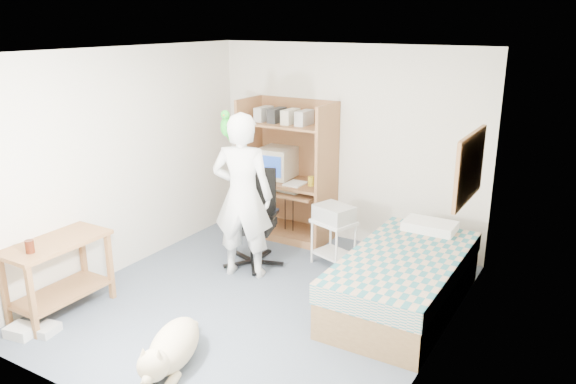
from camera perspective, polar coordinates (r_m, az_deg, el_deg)
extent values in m
plane|color=#4A5865|center=(5.91, -2.76, -10.86)|extent=(4.00, 4.00, 0.00)
cube|color=silver|center=(7.13, 5.99, 4.72)|extent=(3.60, 0.02, 2.50)
cube|color=silver|center=(4.73, 15.57, -2.32)|extent=(0.02, 4.00, 2.50)
cube|color=silver|center=(6.58, -16.15, 3.07)|extent=(0.02, 4.00, 2.50)
cube|color=white|center=(5.23, -3.16, 14.12)|extent=(3.60, 4.00, 0.02)
cube|color=brown|center=(7.58, -3.87, 2.80)|extent=(0.04, 0.60, 1.80)
cube|color=brown|center=(7.01, 3.98, 1.60)|extent=(0.04, 0.60, 1.80)
cube|color=brown|center=(7.52, 1.03, 2.72)|extent=(1.20, 0.02, 1.80)
cube|color=brown|center=(7.32, -0.10, 1.02)|extent=(1.12, 0.60, 0.04)
cube|color=brown|center=(7.28, -0.42, 0.11)|extent=(1.00, 0.50, 0.03)
cube|color=brown|center=(7.14, -0.10, 6.88)|extent=(1.12, 0.55, 0.03)
cube|color=brown|center=(7.54, -0.10, -4.03)|extent=(1.12, 0.60, 0.10)
cube|color=brown|center=(5.80, 11.54, -9.78)|extent=(1.00, 2.00, 0.36)
cube|color=#2B6E74|center=(5.68, 11.71, -7.26)|extent=(1.02, 2.02, 0.20)
cube|color=white|center=(6.34, 14.21, -3.45)|extent=(0.55, 0.35, 0.12)
cube|color=brown|center=(5.82, -22.57, -4.80)|extent=(0.50, 1.00, 0.04)
cube|color=brown|center=(5.89, -26.83, -9.12)|extent=(0.05, 0.05, 0.70)
cube|color=brown|center=(5.58, -24.55, -10.26)|extent=(0.05, 0.05, 0.70)
cube|color=brown|center=(6.36, -20.07, -6.38)|extent=(0.05, 0.05, 0.70)
cube|color=brown|center=(6.07, -17.63, -7.25)|extent=(0.05, 0.05, 0.70)
cube|color=brown|center=(6.02, -21.99, -9.49)|extent=(0.46, 0.92, 0.03)
cube|color=#9B7245|center=(5.52, 18.03, 2.41)|extent=(0.03, 0.90, 0.60)
cube|color=brown|center=(5.45, 18.29, 5.56)|extent=(0.04, 0.94, 0.04)
cube|color=brown|center=(5.60, 17.71, -0.65)|extent=(0.04, 0.94, 0.04)
cylinder|color=black|center=(6.68, -3.56, -7.03)|extent=(0.63, 0.63, 0.06)
cylinder|color=black|center=(6.60, -3.59, -5.46)|extent=(0.06, 0.06, 0.42)
cube|color=black|center=(6.51, -3.63, -3.42)|extent=(0.61, 0.61, 0.08)
cube|color=black|center=(6.62, -3.12, 0.09)|extent=(0.44, 0.20, 0.57)
cube|color=black|center=(6.53, -5.86, -1.95)|extent=(0.14, 0.31, 0.04)
cube|color=black|center=(6.39, -1.41, -2.29)|extent=(0.14, 0.31, 0.04)
imported|color=white|center=(6.15, -4.63, -0.42)|extent=(0.78, 0.63, 1.85)
ellipsoid|color=#148B22|center=(6.10, -6.24, 6.62)|extent=(0.14, 0.14, 0.22)
sphere|color=#148B22|center=(6.03, -6.41, 7.82)|extent=(0.09, 0.09, 0.09)
cone|color=#D95613|center=(5.99, -6.55, 7.75)|extent=(0.05, 0.05, 0.04)
cylinder|color=#148B22|center=(6.17, -6.05, 5.57)|extent=(0.08, 0.15, 0.13)
ellipsoid|color=tan|center=(4.95, -11.47, -15.00)|extent=(0.59, 0.82, 0.34)
sphere|color=tan|center=(4.59, -13.53, -16.76)|extent=(0.25, 0.25, 0.25)
cone|color=tan|center=(4.54, -14.49, -15.56)|extent=(0.07, 0.07, 0.09)
cone|color=tan|center=(4.49, -12.99, -15.82)|extent=(0.07, 0.07, 0.09)
ellipsoid|color=tan|center=(4.54, -14.04, -17.89)|extent=(0.12, 0.16, 0.08)
cylinder|color=tan|center=(5.30, -9.82, -13.39)|extent=(0.14, 0.24, 0.12)
cube|color=silver|center=(6.52, 4.68, -3.06)|extent=(0.55, 0.49, 0.04)
cube|color=silver|center=(6.66, 4.60, -6.23)|extent=(0.50, 0.44, 0.03)
cylinder|color=silver|center=(6.57, 2.45, -5.33)|extent=(0.03, 0.03, 0.53)
cylinder|color=silver|center=(6.41, 5.62, -6.01)|extent=(0.03, 0.03, 0.53)
cylinder|color=silver|center=(6.82, 3.69, -4.46)|extent=(0.03, 0.03, 0.53)
cylinder|color=silver|center=(6.67, 6.76, -5.09)|extent=(0.03, 0.03, 0.53)
cube|color=#A9A9A4|center=(6.48, 4.70, -2.16)|extent=(0.50, 0.44, 0.18)
cube|color=beige|center=(7.39, -1.09, 3.01)|extent=(0.45, 0.47, 0.40)
cube|color=navy|center=(7.20, -1.91, 2.63)|extent=(0.34, 0.04, 0.27)
cube|color=beige|center=(7.23, -0.41, 0.23)|extent=(0.46, 0.18, 0.03)
cylinder|color=gold|center=(7.07, 2.37, 1.10)|extent=(0.08, 0.08, 0.12)
cylinder|color=#3D1509|center=(5.60, -24.76, -5.06)|extent=(0.08, 0.08, 0.12)
cube|color=silver|center=(5.81, -25.46, -12.64)|extent=(0.28, 0.24, 0.10)
cube|color=#B7B7B2|center=(5.76, -23.33, -12.73)|extent=(0.22, 0.25, 0.08)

